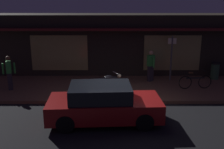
{
  "coord_description": "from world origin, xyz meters",
  "views": [
    {
      "loc": [
        -0.21,
        -9.61,
        4.3
      ],
      "look_at": [
        -0.21,
        2.4,
        0.95
      ],
      "focal_mm": 41.85,
      "sensor_mm": 36.0,
      "label": 1
    }
  ],
  "objects_px": {
    "bicycle_parked": "(195,82)",
    "trash_bin": "(215,71)",
    "person_bystander": "(151,65)",
    "motorcycle": "(106,83)",
    "sign_post": "(171,56)",
    "person_photographer": "(9,72)",
    "parked_car_near": "(103,104)"
  },
  "relations": [
    {
      "from": "motorcycle",
      "to": "trash_bin",
      "type": "xyz_separation_m",
      "value": [
        5.99,
        2.44,
        -0.03
      ]
    },
    {
      "from": "sign_post",
      "to": "trash_bin",
      "type": "height_order",
      "value": "sign_post"
    },
    {
      "from": "motorcycle",
      "to": "parked_car_near",
      "type": "distance_m",
      "value": 2.64
    },
    {
      "from": "bicycle_parked",
      "to": "parked_car_near",
      "type": "bearing_deg",
      "value": -142.61
    },
    {
      "from": "motorcycle",
      "to": "trash_bin",
      "type": "relative_size",
      "value": 1.7
    },
    {
      "from": "person_bystander",
      "to": "motorcycle",
      "type": "bearing_deg",
      "value": -139.23
    },
    {
      "from": "person_bystander",
      "to": "trash_bin",
      "type": "relative_size",
      "value": 1.8
    },
    {
      "from": "motorcycle",
      "to": "parked_car_near",
      "type": "height_order",
      "value": "parked_car_near"
    },
    {
      "from": "motorcycle",
      "to": "person_bystander",
      "type": "xyz_separation_m",
      "value": [
        2.34,
        2.02,
        0.38
      ]
    },
    {
      "from": "person_bystander",
      "to": "sign_post",
      "type": "bearing_deg",
      "value": 10.12
    },
    {
      "from": "bicycle_parked",
      "to": "parked_car_near",
      "type": "height_order",
      "value": "parked_car_near"
    },
    {
      "from": "bicycle_parked",
      "to": "sign_post",
      "type": "distance_m",
      "value": 2.01
    },
    {
      "from": "motorcycle",
      "to": "person_photographer",
      "type": "xyz_separation_m",
      "value": [
        -4.7,
        0.61,
        0.38
      ]
    },
    {
      "from": "sign_post",
      "to": "bicycle_parked",
      "type": "bearing_deg",
      "value": -58.74
    },
    {
      "from": "bicycle_parked",
      "to": "person_bystander",
      "type": "relative_size",
      "value": 0.99
    },
    {
      "from": "person_bystander",
      "to": "sign_post",
      "type": "distance_m",
      "value": 1.24
    },
    {
      "from": "trash_bin",
      "to": "person_photographer",
      "type": "bearing_deg",
      "value": -170.25
    },
    {
      "from": "bicycle_parked",
      "to": "trash_bin",
      "type": "bearing_deg",
      "value": 46.51
    },
    {
      "from": "motorcycle",
      "to": "trash_bin",
      "type": "distance_m",
      "value": 6.47
    },
    {
      "from": "motorcycle",
      "to": "person_bystander",
      "type": "distance_m",
      "value": 3.12
    },
    {
      "from": "trash_bin",
      "to": "sign_post",
      "type": "bearing_deg",
      "value": -174.9
    },
    {
      "from": "person_photographer",
      "to": "person_bystander",
      "type": "height_order",
      "value": "same"
    },
    {
      "from": "person_bystander",
      "to": "trash_bin",
      "type": "distance_m",
      "value": 3.69
    },
    {
      "from": "motorcycle",
      "to": "sign_post",
      "type": "bearing_deg",
      "value": 32.65
    },
    {
      "from": "person_photographer",
      "to": "person_bystander",
      "type": "bearing_deg",
      "value": 11.33
    },
    {
      "from": "sign_post",
      "to": "trash_bin",
      "type": "relative_size",
      "value": 2.58
    },
    {
      "from": "person_photographer",
      "to": "motorcycle",
      "type": "bearing_deg",
      "value": -7.38
    },
    {
      "from": "bicycle_parked",
      "to": "sign_post",
      "type": "xyz_separation_m",
      "value": [
        -0.9,
        1.49,
        1.0
      ]
    },
    {
      "from": "person_bystander",
      "to": "trash_bin",
      "type": "xyz_separation_m",
      "value": [
        3.65,
        0.43,
        -0.41
      ]
    },
    {
      "from": "person_bystander",
      "to": "sign_post",
      "type": "height_order",
      "value": "sign_post"
    },
    {
      "from": "motorcycle",
      "to": "parked_car_near",
      "type": "bearing_deg",
      "value": -91.03
    },
    {
      "from": "motorcycle",
      "to": "bicycle_parked",
      "type": "xyz_separation_m",
      "value": [
        4.37,
        0.73,
        -0.14
      ]
    }
  ]
}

